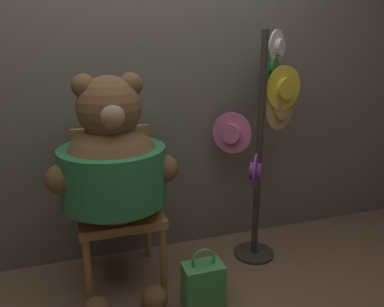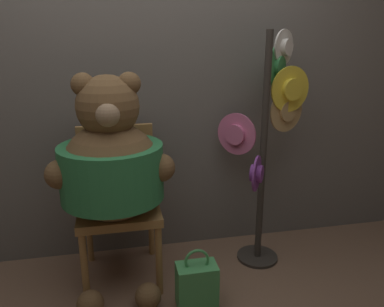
{
  "view_description": "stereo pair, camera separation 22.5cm",
  "coord_description": "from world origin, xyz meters",
  "px_view_note": "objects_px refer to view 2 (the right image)",
  "views": [
    {
      "loc": [
        -0.37,
        -1.77,
        1.46
      ],
      "look_at": [
        0.29,
        0.29,
        0.81
      ],
      "focal_mm": 35.0,
      "sensor_mm": 36.0,
      "label": 1
    },
    {
      "loc": [
        -0.15,
        -1.82,
        1.46
      ],
      "look_at": [
        0.29,
        0.29,
        0.81
      ],
      "focal_mm": 35.0,
      "sensor_mm": 36.0,
      "label": 2
    }
  ],
  "objects_px": {
    "chair": "(118,196)",
    "teddy_bear": "(112,166)",
    "handbag_on_ground": "(197,285)",
    "hat_display_rack": "(269,129)"
  },
  "relations": [
    {
      "from": "hat_display_rack",
      "to": "handbag_on_ground",
      "type": "bearing_deg",
      "value": -142.52
    },
    {
      "from": "chair",
      "to": "hat_display_rack",
      "type": "xyz_separation_m",
      "value": [
        0.97,
        -0.02,
        0.39
      ]
    },
    {
      "from": "hat_display_rack",
      "to": "handbag_on_ground",
      "type": "xyz_separation_m",
      "value": [
        -0.57,
        -0.44,
        -0.78
      ]
    },
    {
      "from": "chair",
      "to": "teddy_bear",
      "type": "xyz_separation_m",
      "value": [
        -0.03,
        -0.16,
        0.26
      ]
    },
    {
      "from": "teddy_bear",
      "to": "handbag_on_ground",
      "type": "height_order",
      "value": "teddy_bear"
    },
    {
      "from": "chair",
      "to": "handbag_on_ground",
      "type": "xyz_separation_m",
      "value": [
        0.4,
        -0.46,
        -0.39
      ]
    },
    {
      "from": "chair",
      "to": "handbag_on_ground",
      "type": "distance_m",
      "value": 0.72
    },
    {
      "from": "teddy_bear",
      "to": "hat_display_rack",
      "type": "relative_size",
      "value": 0.85
    },
    {
      "from": "chair",
      "to": "teddy_bear",
      "type": "bearing_deg",
      "value": -99.51
    },
    {
      "from": "chair",
      "to": "teddy_bear",
      "type": "height_order",
      "value": "teddy_bear"
    }
  ]
}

